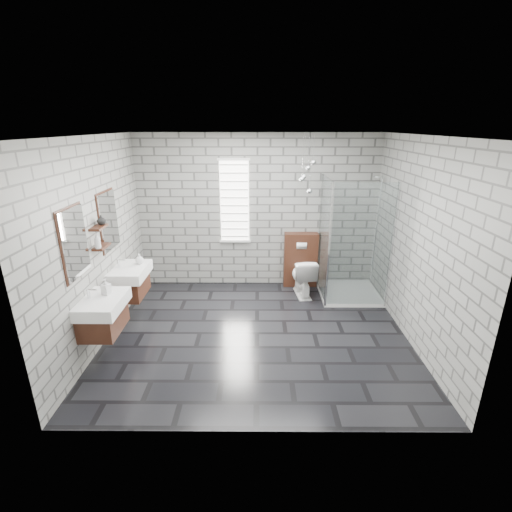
{
  "coord_description": "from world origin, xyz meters",
  "views": [
    {
      "loc": [
        0.02,
        -4.62,
        2.83
      ],
      "look_at": [
        -0.02,
        0.35,
        1.05
      ],
      "focal_mm": 26.0,
      "sensor_mm": 36.0,
      "label": 1
    }
  ],
  "objects_px": {
    "vanity_left": "(100,305)",
    "shower_enclosure": "(346,270)",
    "toilet": "(303,276)",
    "vanity_right": "(128,273)",
    "cistern_panel": "(300,260)"
  },
  "relations": [
    {
      "from": "toilet",
      "to": "vanity_left",
      "type": "bearing_deg",
      "value": 28.2
    },
    {
      "from": "vanity_left",
      "to": "cistern_panel",
      "type": "xyz_separation_m",
      "value": [
        2.69,
        2.31,
        -0.26
      ]
    },
    {
      "from": "vanity_right",
      "to": "shower_enclosure",
      "type": "bearing_deg",
      "value": 12.71
    },
    {
      "from": "vanity_left",
      "to": "toilet",
      "type": "relative_size",
      "value": 2.32
    },
    {
      "from": "shower_enclosure",
      "to": "toilet",
      "type": "height_order",
      "value": "shower_enclosure"
    },
    {
      "from": "vanity_left",
      "to": "toilet",
      "type": "bearing_deg",
      "value": 35.32
    },
    {
      "from": "vanity_right",
      "to": "cistern_panel",
      "type": "xyz_separation_m",
      "value": [
        2.69,
        1.29,
        -0.26
      ]
    },
    {
      "from": "vanity_left",
      "to": "shower_enclosure",
      "type": "height_order",
      "value": "shower_enclosure"
    },
    {
      "from": "shower_enclosure",
      "to": "toilet",
      "type": "xyz_separation_m",
      "value": [
        -0.72,
        0.12,
        -0.16
      ]
    },
    {
      "from": "cistern_panel",
      "to": "shower_enclosure",
      "type": "bearing_deg",
      "value": -35.84
    },
    {
      "from": "vanity_left",
      "to": "cistern_panel",
      "type": "relative_size",
      "value": 1.57
    },
    {
      "from": "cistern_panel",
      "to": "shower_enclosure",
      "type": "xyz_separation_m",
      "value": [
        0.72,
        -0.52,
        0.0
      ]
    },
    {
      "from": "toilet",
      "to": "cistern_panel",
      "type": "bearing_deg",
      "value": -97.12
    },
    {
      "from": "vanity_right",
      "to": "shower_enclosure",
      "type": "distance_m",
      "value": 3.5
    },
    {
      "from": "cistern_panel",
      "to": "toilet",
      "type": "bearing_deg",
      "value": -90.0
    }
  ]
}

